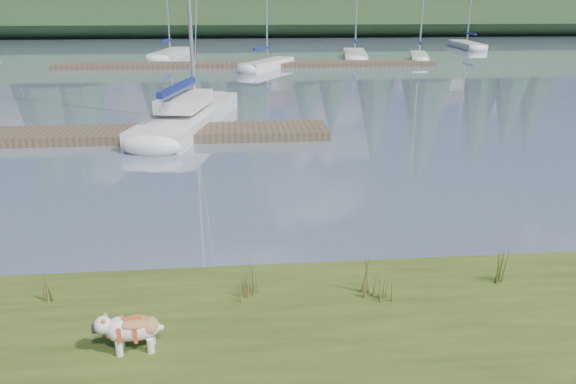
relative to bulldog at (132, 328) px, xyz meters
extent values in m
plane|color=gray|center=(0.38, 33.65, -0.65)|extent=(200.00, 200.00, 0.00)
cube|color=#1D3319|center=(0.38, 76.65, 1.85)|extent=(200.00, 20.00, 5.00)
cylinder|color=silver|center=(-0.15, -0.10, -0.21)|extent=(0.09, 0.09, 0.18)
cylinder|color=silver|center=(-0.16, 0.08, -0.21)|extent=(0.09, 0.09, 0.18)
cylinder|color=silver|center=(0.21, -0.08, -0.21)|extent=(0.09, 0.09, 0.18)
cylinder|color=silver|center=(0.20, 0.10, -0.21)|extent=(0.09, 0.09, 0.18)
ellipsoid|color=silver|center=(0.03, 0.00, -0.02)|extent=(0.62, 0.34, 0.28)
ellipsoid|color=#A7723E|center=(0.03, 0.00, 0.07)|extent=(0.43, 0.31, 0.10)
ellipsoid|color=silver|center=(-0.33, -0.02, 0.07)|extent=(0.22, 0.23, 0.21)
cube|color=black|center=(-0.42, -0.03, 0.04)|extent=(0.07, 0.11, 0.08)
cube|color=silver|center=(-0.35, 14.68, -0.43)|extent=(3.57, 8.50, 0.70)
ellipsoid|color=silver|center=(0.51, 18.73, -0.43)|extent=(2.24, 2.59, 0.70)
cube|color=navy|center=(-0.61, 13.48, 0.90)|extent=(0.98, 3.73, 0.20)
cube|color=silver|center=(-0.45, 14.22, 0.30)|extent=(1.92, 3.22, 0.45)
cube|color=#4C3D2C|center=(-3.62, 12.65, -0.50)|extent=(16.00, 2.00, 0.30)
cube|color=#4C3D2C|center=(2.38, 33.65, -0.50)|extent=(26.00, 2.20, 0.30)
cube|color=silver|center=(-3.64, 40.71, -0.43)|extent=(2.75, 7.76, 0.70)
ellipsoid|color=silver|center=(-3.12, 44.47, -0.43)|extent=(1.92, 2.28, 0.70)
cube|color=navy|center=(-3.78, 39.68, 0.75)|extent=(0.61, 3.02, 0.20)
cube|color=silver|center=(3.60, 32.27, -0.43)|extent=(4.03, 5.73, 0.70)
ellipsoid|color=silver|center=(5.04, 34.80, -0.43)|extent=(1.89, 2.01, 0.70)
cube|color=navy|center=(3.20, 31.58, 0.75)|extent=(1.32, 2.12, 0.20)
cube|color=silver|center=(10.85, 38.40, -0.43)|extent=(2.85, 7.42, 0.70)
ellipsoid|color=silver|center=(11.46, 41.97, -0.43)|extent=(1.89, 2.22, 0.70)
cube|color=navy|center=(10.68, 37.43, 0.75)|extent=(0.69, 2.87, 0.20)
cube|color=silver|center=(15.30, 36.21, -0.43)|extent=(2.54, 5.38, 0.70)
ellipsoid|color=silver|center=(15.99, 38.75, -0.43)|extent=(1.48, 1.68, 0.70)
cube|color=navy|center=(15.11, 35.52, 0.75)|extent=(0.74, 2.07, 0.20)
cube|color=silver|center=(23.73, 47.68, -0.43)|extent=(2.40, 7.47, 0.70)
ellipsoid|color=silver|center=(24.10, 51.33, -0.43)|extent=(1.79, 2.15, 0.70)
cube|color=navy|center=(23.63, 46.69, 0.75)|extent=(0.49, 2.92, 0.20)
cone|color=#475B23|center=(1.31, 1.11, -0.02)|extent=(0.03, 0.03, 0.56)
cone|color=brown|center=(1.42, 1.04, -0.07)|extent=(0.03, 0.03, 0.45)
cone|color=#475B23|center=(1.37, 1.14, 0.01)|extent=(0.03, 0.03, 0.62)
cone|color=brown|center=(1.45, 1.08, -0.10)|extent=(0.03, 0.03, 0.39)
cone|color=#475B23|center=(1.33, 1.03, -0.04)|extent=(0.03, 0.03, 0.51)
cone|color=#475B23|center=(1.40, 1.34, -0.06)|extent=(0.03, 0.03, 0.47)
cone|color=brown|center=(1.51, 1.27, -0.11)|extent=(0.03, 0.03, 0.38)
cone|color=#475B23|center=(1.46, 1.37, -0.04)|extent=(0.03, 0.03, 0.52)
cone|color=brown|center=(1.54, 1.31, -0.13)|extent=(0.03, 0.03, 0.33)
cone|color=#475B23|center=(1.42, 1.26, -0.09)|extent=(0.03, 0.03, 0.43)
cone|color=#475B23|center=(3.07, 1.05, -0.02)|extent=(0.03, 0.03, 0.56)
cone|color=brown|center=(3.18, 0.98, -0.07)|extent=(0.03, 0.03, 0.45)
cone|color=#475B23|center=(3.13, 1.08, 0.01)|extent=(0.03, 0.03, 0.62)
cone|color=brown|center=(3.21, 1.02, -0.10)|extent=(0.03, 0.03, 0.39)
cone|color=#475B23|center=(3.09, 0.97, -0.05)|extent=(0.03, 0.03, 0.50)
cone|color=#475B23|center=(-1.43, 1.35, -0.05)|extent=(0.03, 0.03, 0.50)
cone|color=brown|center=(-1.32, 1.28, -0.10)|extent=(0.03, 0.03, 0.40)
cone|color=#475B23|center=(-1.37, 1.38, -0.03)|extent=(0.03, 0.03, 0.55)
cone|color=brown|center=(-1.29, 1.32, -0.12)|extent=(0.03, 0.03, 0.35)
cone|color=#475B23|center=(-1.41, 1.27, -0.07)|extent=(0.03, 0.03, 0.45)
cone|color=#475B23|center=(3.24, 0.90, -0.08)|extent=(0.03, 0.03, 0.44)
cone|color=brown|center=(3.35, 0.83, -0.12)|extent=(0.03, 0.03, 0.35)
cone|color=#475B23|center=(3.30, 0.93, -0.06)|extent=(0.03, 0.03, 0.48)
cone|color=brown|center=(3.38, 0.87, -0.14)|extent=(0.03, 0.03, 0.31)
cone|color=#475B23|center=(3.26, 0.82, -0.10)|extent=(0.03, 0.03, 0.40)
cone|color=#475B23|center=(5.08, 1.28, -0.02)|extent=(0.03, 0.03, 0.55)
cone|color=brown|center=(5.19, 1.21, -0.08)|extent=(0.03, 0.03, 0.44)
cone|color=#475B23|center=(5.14, 1.31, 0.00)|extent=(0.03, 0.03, 0.61)
cone|color=brown|center=(5.22, 1.25, -0.11)|extent=(0.03, 0.03, 0.39)
cone|color=#475B23|center=(5.10, 1.20, -0.05)|extent=(0.03, 0.03, 0.50)
cube|color=#33281C|center=(0.38, 2.05, -0.58)|extent=(60.00, 0.50, 0.14)
camera|label=1|loc=(1.29, -5.93, 3.68)|focal=35.00mm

